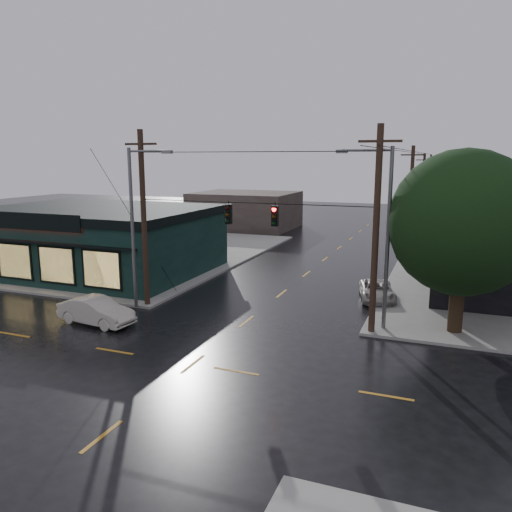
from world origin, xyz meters
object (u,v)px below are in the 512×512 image
at_px(utility_pole_nw, 148,306).
at_px(sedan_cream, 96,311).
at_px(corner_tree, 463,223).
at_px(utility_pole_ne, 371,334).
at_px(suv_silver, 377,291).

height_order(utility_pole_nw, sedan_cream, utility_pole_nw).
relative_size(corner_tree, utility_pole_nw, 0.88).
bearing_deg(utility_pole_ne, corner_tree, 20.77).
distance_m(corner_tree, utility_pole_ne, 6.91).
bearing_deg(corner_tree, suv_silver, 133.00).
bearing_deg(utility_pole_ne, suv_silver, 95.27).
bearing_deg(utility_pole_nw, utility_pole_ne, 0.00).
bearing_deg(suv_silver, utility_pole_nw, -167.01).
bearing_deg(corner_tree, utility_pole_ne, -159.23).
height_order(corner_tree, utility_pole_nw, corner_tree).
xyz_separation_m(utility_pole_nw, sedan_cream, (-0.71, -3.68, 0.71)).
bearing_deg(utility_pole_ne, sedan_cream, -164.96).
relative_size(utility_pole_nw, sedan_cream, 2.37).
height_order(corner_tree, sedan_cream, corner_tree).
bearing_deg(sedan_cream, utility_pole_ne, -68.50).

